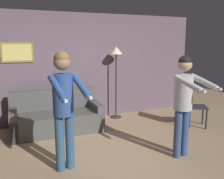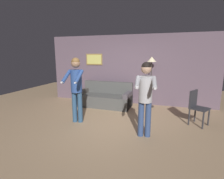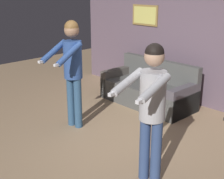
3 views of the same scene
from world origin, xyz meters
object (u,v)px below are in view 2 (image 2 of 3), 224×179
at_px(person_standing_right, 145,93).
at_px(torchiere_lamp, 152,66).
at_px(person_standing_left, 76,84).
at_px(dining_chair_distant, 197,105).
at_px(couch, 105,99).

bearing_deg(person_standing_right, torchiere_lamp, 91.99).
distance_m(person_standing_left, person_standing_right, 1.92).
relative_size(person_standing_left, person_standing_right, 1.05).
bearing_deg(torchiere_lamp, dining_chair_distant, -45.01).
relative_size(torchiere_lamp, person_standing_right, 1.05).
xyz_separation_m(person_standing_left, person_standing_right, (1.89, -0.35, -0.06)).
relative_size(person_standing_left, dining_chair_distant, 1.92).
height_order(couch, person_standing_right, person_standing_right).
height_order(couch, person_standing_left, person_standing_left).
bearing_deg(dining_chair_distant, person_standing_right, -137.31).
bearing_deg(person_standing_right, dining_chair_distant, 42.69).
distance_m(couch, person_standing_right, 2.79).
distance_m(person_standing_left, dining_chair_distant, 3.28).
height_order(couch, torchiere_lamp, torchiere_lamp).
height_order(person_standing_left, dining_chair_distant, person_standing_left).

